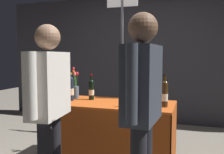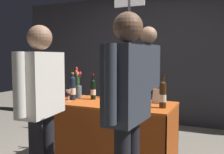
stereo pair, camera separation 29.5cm
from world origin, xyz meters
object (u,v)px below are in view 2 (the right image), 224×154
Objects in this scene: display_bottle_0 at (163,94)px; taster_foreground_right at (41,97)px; featured_wine_bottle at (136,94)px; flower_vase at (78,88)px; wine_glass_near_vendor at (69,93)px; booth_signpost at (129,50)px; tasting_table at (112,122)px; vendor_presenter at (148,76)px.

taster_foreground_right is at bearing -134.28° from display_bottle_0.
display_bottle_0 is (0.26, 0.10, 0.00)m from featured_wine_bottle.
taster_foreground_right is (0.29, -1.08, 0.06)m from flower_vase.
wine_glass_near_vendor is 0.06× the size of booth_signpost.
tasting_table is 3.58× the size of flower_vase.
display_bottle_0 is 0.81m from vendor_presenter.
taster_foreground_right reaches higher than tasting_table.
display_bottle_0 is 0.23× the size of taster_foreground_right.
booth_signpost reaches higher than wine_glass_near_vendor.
taster_foreground_right is (-0.60, -0.78, 0.04)m from featured_wine_bottle.
vendor_presenter is at bearing -45.52° from booth_signpost.
featured_wine_bottle is 0.83m from vendor_presenter.
vendor_presenter reaches higher than featured_wine_bottle.
vendor_presenter is (-0.11, 0.82, 0.13)m from featured_wine_bottle.
display_bottle_0 is at bearing 21.22° from featured_wine_bottle.
taster_foreground_right is at bearing -75.00° from flower_vase.
flower_vase is at bearing -55.34° from vendor_presenter.
featured_wine_bottle reaches higher than tasting_table.
booth_signpost is at bearing -7.93° from taster_foreground_right.
wine_glass_near_vendor is at bearing -43.03° from vendor_presenter.
featured_wine_bottle reaches higher than wine_glass_near_vendor.
tasting_table is 0.66m from flower_vase.
wine_glass_near_vendor is at bearing -164.67° from tasting_table.
tasting_table is 0.86m from vendor_presenter.
booth_signpost is (0.35, 0.97, 0.52)m from flower_vase.
booth_signpost is at bearing 75.17° from wine_glass_near_vendor.
tasting_table is 4.34× the size of featured_wine_bottle.
vendor_presenter is (-0.36, 0.72, 0.13)m from display_bottle_0.
taster_foreground_right is (-0.50, -1.60, -0.09)m from vendor_presenter.
wine_glass_near_vendor is (-0.87, 0.04, -0.05)m from featured_wine_bottle.
featured_wine_bottle is at bearing -26.26° from tasting_table.
tasting_table is 0.86× the size of vendor_presenter.
booth_signpost reaches higher than taster_foreground_right.
tasting_table is 0.55m from featured_wine_bottle.
flower_vase reaches higher than tasting_table.
booth_signpost is (-0.19, 1.09, 0.88)m from tasting_table.
taster_foreground_right is at bearing -72.03° from wine_glass_near_vendor.
flower_vase is 1.15m from booth_signpost.
vendor_presenter is (0.79, 0.52, 0.15)m from flower_vase.
tasting_table is 10.41× the size of wine_glass_near_vendor.
booth_signpost is (0.33, 1.23, 0.55)m from wine_glass_near_vendor.
taster_foreground_right is (-0.25, -0.96, 0.42)m from tasting_table.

